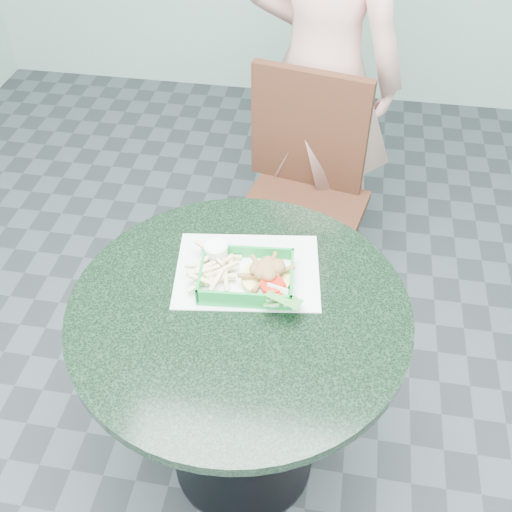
% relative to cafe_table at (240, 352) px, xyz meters
% --- Properties ---
extents(floor, '(4.00, 5.00, 0.02)m').
position_rel_cafe_table_xyz_m(floor, '(0.00, 0.00, -0.58)').
color(floor, '#303335').
rests_on(floor, ground).
extents(cafe_table, '(0.85, 0.85, 0.75)m').
position_rel_cafe_table_xyz_m(cafe_table, '(0.00, 0.00, 0.00)').
color(cafe_table, '#22232A').
rests_on(cafe_table, floor).
extents(dining_chair, '(0.44, 0.44, 0.93)m').
position_rel_cafe_table_xyz_m(dining_chair, '(0.08, 0.84, -0.05)').
color(dining_chair, '#462B1C').
rests_on(dining_chair, floor).
extents(diner_person, '(0.79, 0.64, 1.88)m').
position_rel_cafe_table_xyz_m(diner_person, '(0.10, 1.10, 0.36)').
color(diner_person, tan).
rests_on(diner_person, floor).
extents(placemat, '(0.41, 0.33, 0.00)m').
position_rel_cafe_table_xyz_m(placemat, '(-0.00, 0.12, 0.17)').
color(placemat, silver).
rests_on(placemat, cafe_table).
extents(food_basket, '(0.24, 0.17, 0.05)m').
position_rel_cafe_table_xyz_m(food_basket, '(0.01, 0.08, 0.19)').
color(food_basket, '#108F35').
rests_on(food_basket, placemat).
extents(crab_sandwich, '(0.13, 0.13, 0.07)m').
position_rel_cafe_table_xyz_m(crab_sandwich, '(0.06, 0.07, 0.22)').
color(crab_sandwich, '#DEC865').
rests_on(crab_sandwich, food_basket).
extents(fries_pile, '(0.13, 0.14, 0.05)m').
position_rel_cafe_table_xyz_m(fries_pile, '(-0.08, 0.10, 0.21)').
color(fries_pile, '#DAC789').
rests_on(fries_pile, food_basket).
extents(sauce_ramekin, '(0.06, 0.06, 0.03)m').
position_rel_cafe_table_xyz_m(sauce_ramekin, '(-0.08, 0.14, 0.22)').
color(sauce_ramekin, white).
rests_on(sauce_ramekin, food_basket).
extents(garnish_cup, '(0.11, 0.10, 0.04)m').
position_rel_cafe_table_xyz_m(garnish_cup, '(0.08, 0.02, 0.21)').
color(garnish_cup, white).
rests_on(garnish_cup, food_basket).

